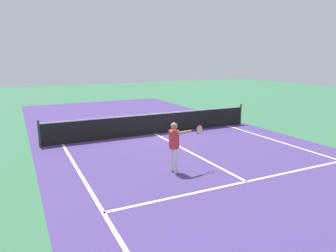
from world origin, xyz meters
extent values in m
plane|color=#38724C|center=(0.00, 0.00, 0.00)|extent=(60.00, 60.00, 0.00)
cube|color=#4C387A|center=(0.00, 0.00, 0.00)|extent=(10.62, 24.40, 0.00)
cube|color=white|center=(-4.11, -5.95, 0.00)|extent=(0.10, 11.89, 0.01)
cube|color=white|center=(4.11, -5.95, 0.00)|extent=(0.10, 11.89, 0.01)
cube|color=white|center=(0.00, -6.40, 0.00)|extent=(8.22, 0.10, 0.01)
cube|color=white|center=(0.00, -3.20, 0.00)|extent=(0.10, 6.40, 0.01)
cylinder|color=#33383D|center=(-4.95, 0.00, 0.54)|extent=(0.09, 0.09, 1.07)
cylinder|color=#33383D|center=(4.95, 0.00, 0.54)|extent=(0.09, 0.09, 1.07)
cube|color=black|center=(0.00, 0.00, 0.46)|extent=(9.90, 0.02, 0.91)
cube|color=white|center=(0.00, 0.00, 0.94)|extent=(9.90, 0.03, 0.05)
cylinder|color=white|center=(-1.50, -4.68, 0.38)|extent=(0.11, 0.11, 0.76)
cylinder|color=white|center=(-1.46, -4.89, 0.38)|extent=(0.11, 0.11, 0.76)
cylinder|color=red|center=(-1.48, -4.79, 1.03)|extent=(0.32, 0.32, 0.54)
sphere|color=#A87A5B|center=(-1.48, -4.79, 1.44)|extent=(0.21, 0.21, 0.21)
cylinder|color=#A87A5B|center=(-1.51, -4.62, 1.04)|extent=(0.08, 0.08, 0.52)
cylinder|color=#A87A5B|center=(-1.20, -4.91, 1.25)|extent=(0.53, 0.17, 0.08)
cylinder|color=black|center=(-0.83, -4.85, 1.25)|extent=(0.22, 0.07, 0.03)
torus|color=red|center=(-0.60, -4.80, 1.25)|extent=(0.28, 0.07, 0.28)
cylinder|color=silver|center=(-0.60, -4.80, 1.25)|extent=(0.05, 0.25, 0.25)
sphere|color=#CCE033|center=(0.52, -1.21, 0.03)|extent=(0.07, 0.07, 0.07)
camera|label=1|loc=(-5.65, -12.83, 3.41)|focal=33.26mm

